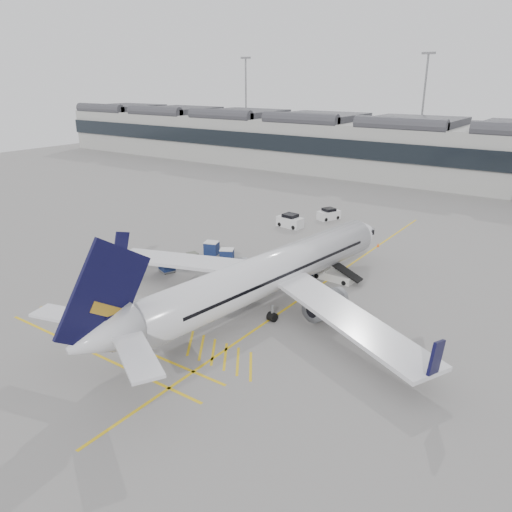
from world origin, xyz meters
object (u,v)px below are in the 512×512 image
Objects in this scene: belt_loader at (333,273)px; pushback_tug at (193,259)px; airliner_main at (265,275)px; ramp_agent_a at (294,272)px; baggage_cart_a at (304,269)px; ramp_agent_b at (229,277)px.

belt_loader reaches higher than pushback_tug.
ramp_agent_a is at bearing 105.77° from airliner_main.
ramp_agent_b is at bearing -123.64° from baggage_cart_a.
baggage_cart_a is at bearing 100.67° from airliner_main.
pushback_tug is (-12.00, -2.55, -0.25)m from ramp_agent_a.
belt_loader is 3.25× the size of ramp_agent_a.
belt_loader is 2.81× the size of ramp_agent_b.
belt_loader reaches higher than ramp_agent_b.
ramp_agent_b reaches higher than pushback_tug.
ramp_agent_b reaches higher than baggage_cart_a.
belt_loader is 3.07× the size of baggage_cart_a.
airliner_main is 14.11m from pushback_tug.
belt_loader is at bearing 84.23° from airliner_main.
ramp_agent_b is 7.80m from pushback_tug.
ramp_agent_a is 6.98m from ramp_agent_b.
baggage_cart_a reaches higher than ramp_agent_a.
ramp_agent_b is at bearing -134.32° from belt_loader.
pushback_tug is (-12.58, -3.66, -0.33)m from baggage_cart_a.
ramp_agent_b reaches higher than ramp_agent_a.
airliner_main reaches higher than belt_loader.
baggage_cart_a is (-2.73, -1.33, 0.27)m from belt_loader.
ramp_agent_a is at bearing -111.56° from baggage_cart_a.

